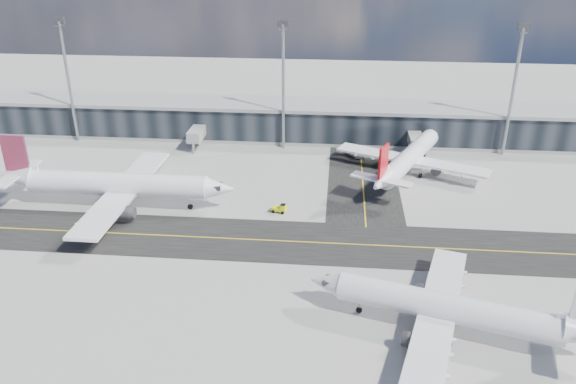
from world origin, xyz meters
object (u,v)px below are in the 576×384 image
at_px(airliner_af, 114,184).
at_px(airliner_redtail, 409,158).
at_px(baggage_tug, 280,208).
at_px(airliner_near, 450,309).
at_px(service_van, 356,153).

relative_size(airliner_af, airliner_redtail, 1.21).
distance_m(airliner_redtail, baggage_tug, 31.70).
bearing_deg(airliner_af, baggage_tug, 90.53).
bearing_deg(airliner_near, airliner_af, 75.68).
bearing_deg(airliner_near, service_van, 25.15).
distance_m(airliner_af, airliner_redtail, 58.24).
relative_size(airliner_redtail, airliner_near, 1.01).
distance_m(airliner_af, service_van, 53.40).
distance_m(airliner_redtail, airliner_near, 51.08).
bearing_deg(baggage_tug, airliner_near, 51.32).
height_order(airliner_near, service_van, airliner_near).
height_order(baggage_tug, service_van, baggage_tug).
relative_size(airliner_redtail, baggage_tug, 12.53).
height_order(airliner_af, baggage_tug, airliner_af).
relative_size(airliner_near, baggage_tug, 12.41).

